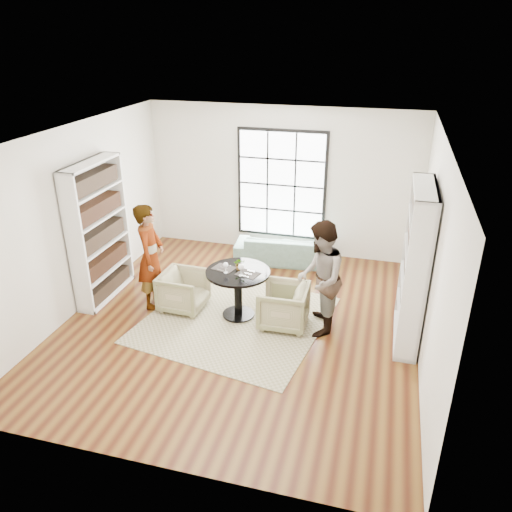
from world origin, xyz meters
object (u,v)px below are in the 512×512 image
(armchair_left, at_px, (184,291))
(armchair_right, at_px, (283,306))
(wine_glass_left, at_px, (226,265))
(wine_glass_right, at_px, (241,267))
(pedestal_table, at_px, (238,284))
(flower_centerpiece, at_px, (239,264))
(person_left, at_px, (151,256))
(person_right, at_px, (320,279))
(sofa, at_px, (282,249))

(armchair_left, bearing_deg, armchair_right, -90.26)
(wine_glass_left, relative_size, wine_glass_right, 0.90)
(armchair_left, height_order, armchair_right, armchair_right)
(pedestal_table, distance_m, flower_centerpiece, 0.33)
(armchair_right, height_order, flower_centerpiece, flower_centerpiece)
(pedestal_table, relative_size, armchair_right, 1.36)
(person_left, bearing_deg, person_right, -101.56)
(sofa, distance_m, wine_glass_left, 2.47)
(armchair_left, height_order, person_left, person_left)
(person_left, bearing_deg, armchair_left, -100.03)
(armchair_left, bearing_deg, sofa, -25.91)
(person_right, bearing_deg, person_left, -97.85)
(sofa, distance_m, person_right, 2.63)
(pedestal_table, distance_m, armchair_right, 0.81)
(wine_glass_right, relative_size, flower_centerpiece, 1.02)
(person_left, distance_m, flower_centerpiece, 1.51)
(pedestal_table, relative_size, flower_centerpiece, 5.20)
(person_right, xyz_separation_m, flower_centerpiece, (-1.31, 0.15, 0.02))
(armchair_right, bearing_deg, pedestal_table, -97.34)
(flower_centerpiece, bearing_deg, armchair_left, -175.55)
(sofa, relative_size, person_right, 1.04)
(wine_glass_left, bearing_deg, person_left, 175.71)
(pedestal_table, bearing_deg, person_right, -3.47)
(armchair_left, distance_m, person_right, 2.34)
(sofa, bearing_deg, pedestal_table, 78.31)
(armchair_right, bearing_deg, person_left, -93.30)
(armchair_right, bearing_deg, flower_centerpiece, -102.60)
(pedestal_table, relative_size, person_left, 0.57)
(sofa, distance_m, person_left, 2.91)
(wine_glass_right, height_order, flower_centerpiece, wine_glass_right)
(sofa, bearing_deg, flower_centerpiece, 78.31)
(wine_glass_left, height_order, wine_glass_right, wine_glass_right)
(person_left, relative_size, person_right, 1.00)
(armchair_right, bearing_deg, wine_glass_right, -86.72)
(person_right, bearing_deg, flower_centerpiece, -102.87)
(person_right, height_order, flower_centerpiece, person_right)
(sofa, bearing_deg, wine_glass_right, 80.92)
(pedestal_table, bearing_deg, person_left, -179.84)
(armchair_right, xyz_separation_m, flower_centerpiece, (-0.76, 0.15, 0.57))
(pedestal_table, height_order, person_left, person_left)
(sofa, relative_size, armchair_left, 2.57)
(person_left, height_order, person_right, person_right)
(person_right, xyz_separation_m, wine_glass_left, (-1.48, -0.02, 0.05))
(person_right, relative_size, flower_centerpiece, 9.11)
(pedestal_table, xyz_separation_m, person_right, (1.32, -0.08, 0.31))
(sofa, bearing_deg, person_left, 46.61)
(sofa, relative_size, person_left, 1.04)
(wine_glass_right, bearing_deg, person_right, 2.58)
(flower_centerpiece, bearing_deg, person_right, -6.55)
(person_left, bearing_deg, flower_centerpiece, -97.19)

